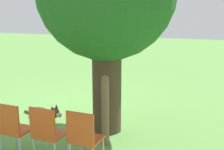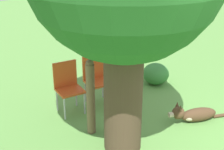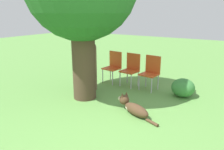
{
  "view_description": "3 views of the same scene",
  "coord_description": "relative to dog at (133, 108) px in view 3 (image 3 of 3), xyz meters",
  "views": [
    {
      "loc": [
        6.2,
        2.52,
        2.46
      ],
      "look_at": [
        0.7,
        0.91,
        1.09
      ],
      "focal_mm": 50.0,
      "sensor_mm": 36.0,
      "label": 1
    },
    {
      "loc": [
        -2.28,
        3.3,
        2.82
      ],
      "look_at": [
        0.93,
        0.92,
        1.14
      ],
      "focal_mm": 50.0,
      "sensor_mm": 36.0,
      "label": 2
    },
    {
      "loc": [
        -3.12,
        -2.47,
        2.04
      ],
      "look_at": [
        1.43,
        0.45,
        0.48
      ],
      "focal_mm": 35.0,
      "sensor_mm": 36.0,
      "label": 3
    }
  ],
  "objects": [
    {
      "name": "fence_post",
      "position": [
        0.77,
        1.58,
        0.5
      ],
      "size": [
        0.14,
        0.14,
        1.25
      ],
      "color": "brown",
      "rests_on": "ground_plane"
    },
    {
      "name": "red_chair_2",
      "position": [
        1.62,
        1.52,
        0.39
      ],
      "size": [
        0.47,
        0.48,
        0.92
      ],
      "rotation": [
        0.0,
        0.0,
        3.03
      ],
      "color": "#D14C1E",
      "rests_on": "ground_plane"
    },
    {
      "name": "low_shrub",
      "position": [
        1.54,
        -0.59,
        0.09
      ],
      "size": [
        0.57,
        0.57,
        0.46
      ],
      "color": "#3D843D",
      "rests_on": "ground_plane"
    },
    {
      "name": "dog",
      "position": [
        0.0,
        0.0,
        0.0
      ],
      "size": [
        0.53,
        1.1,
        0.39
      ],
      "rotation": [
        0.0,
        0.0,
        1.2
      ],
      "color": "#513823",
      "rests_on": "ground_plane"
    },
    {
      "name": "red_chair_0",
      "position": [
        1.61,
        0.31,
        0.39
      ],
      "size": [
        0.47,
        0.48,
        0.92
      ],
      "rotation": [
        0.0,
        0.0,
        3.03
      ],
      "color": "#D14C1E",
      "rests_on": "ground_plane"
    },
    {
      "name": "ground_plane",
      "position": [
        -0.62,
        0.59,
        -0.14
      ],
      "size": [
        30.0,
        30.0,
        0.0
      ],
      "primitive_type": "plane",
      "color": "#609947"
    },
    {
      "name": "red_chair_1",
      "position": [
        1.62,
        0.92,
        0.39
      ],
      "size": [
        0.47,
        0.48,
        0.92
      ],
      "rotation": [
        0.0,
        0.0,
        3.03
      ],
      "color": "#D14C1E",
      "rests_on": "ground_plane"
    }
  ]
}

